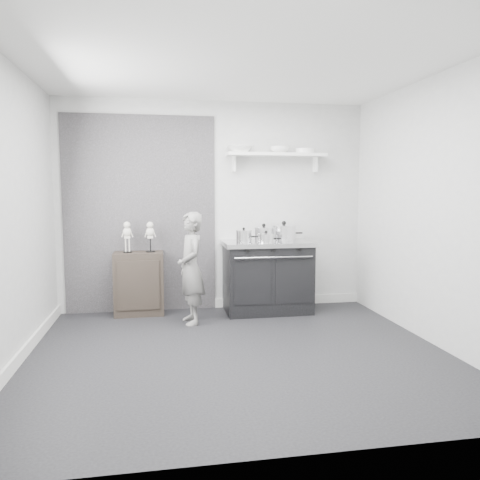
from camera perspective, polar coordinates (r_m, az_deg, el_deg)
name	(u,v)px	position (r m, az deg, el deg)	size (l,w,h in m)	color
ground	(238,353)	(4.63, -0.29, -13.57)	(4.00, 4.00, 0.00)	black
room_shell	(226,182)	(4.49, -1.75, 7.14)	(4.02, 3.62, 2.71)	#B1B1AE
wall_shelf	(277,155)	(6.18, 4.47, 10.24)	(1.30, 0.26, 0.24)	white
stove	(267,276)	(6.03, 3.34, -4.41)	(1.14, 0.71, 0.91)	black
side_cabinet	(139,283)	(6.02, -12.20, -5.19)	(0.61, 0.35, 0.79)	black
child	(191,268)	(5.48, -6.00, -3.44)	(0.48, 0.31, 1.31)	slate
pot_front_left	(244,236)	(5.82, 0.47, 0.48)	(0.29, 0.20, 0.19)	white
pot_back_left	(264,234)	(6.07, 2.92, 0.79)	(0.37, 0.28, 0.22)	white
pot_back_right	(284,232)	(6.12, 5.37, 0.92)	(0.42, 0.33, 0.25)	white
pot_front_center	(266,238)	(5.77, 3.19, 0.23)	(0.30, 0.21, 0.15)	white
skeleton_full	(127,235)	(5.94, -13.59, 0.63)	(0.12, 0.08, 0.44)	beige
skeleton_torso	(150,235)	(5.93, -10.89, 0.65)	(0.12, 0.08, 0.44)	beige
bowl_large	(240,149)	(6.08, 0.03, 11.01)	(0.33, 0.33, 0.08)	white
bowl_small	(280,150)	(6.19, 4.87, 10.89)	(0.25, 0.25, 0.08)	white
plate_stack	(305,151)	(6.29, 7.91, 10.69)	(0.25, 0.25, 0.06)	white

